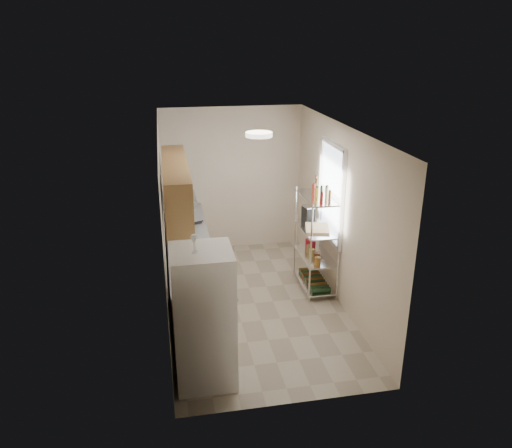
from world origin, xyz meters
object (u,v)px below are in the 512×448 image
(espresso_machine, at_px, (308,213))
(refrigerator, at_px, (204,317))
(frying_pan_large, at_px, (186,225))
(cutting_board, at_px, (317,228))
(rice_cooker, at_px, (185,237))

(espresso_machine, bearing_deg, refrigerator, -137.89)
(frying_pan_large, distance_m, espresso_machine, 1.94)
(refrigerator, bearing_deg, frying_pan_large, 91.02)
(refrigerator, xyz_separation_m, espresso_machine, (1.84, 2.22, 0.33))
(cutting_board, bearing_deg, frying_pan_large, 157.52)
(rice_cooker, distance_m, frying_pan_large, 0.71)
(cutting_board, height_order, espresso_machine, espresso_machine)
(cutting_board, bearing_deg, refrigerator, -135.40)
(rice_cooker, relative_size, cutting_board, 0.57)
(refrigerator, height_order, espresso_machine, refrigerator)
(espresso_machine, bearing_deg, cutting_board, -93.17)
(refrigerator, bearing_deg, rice_cooker, 92.66)
(refrigerator, height_order, rice_cooker, refrigerator)
(frying_pan_large, relative_size, espresso_machine, 1.12)
(refrigerator, xyz_separation_m, cutting_board, (1.87, 1.84, 0.22))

